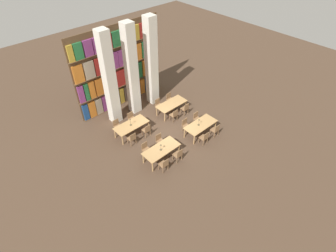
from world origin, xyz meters
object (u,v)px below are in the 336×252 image
object	(u,v)px
reading_table_0	(161,150)
chair_12	(174,115)
pillar_left	(109,80)
chair_0	(164,164)
reading_table_3	(172,104)
chair_13	(159,105)
chair_10	(147,130)
chair_2	(178,155)
chair_6	(215,130)
chair_4	(204,138)
pillar_center	(131,71)
chair_15	(170,99)
chair_14	(185,108)
chair_5	(186,125)
desk_lamp_2	(130,121)
desk_lamp_0	(161,146)
pillar_right	(151,63)
reading_table_1	(201,125)
chair_1	(146,149)
chair_8	(132,138)
chair_3	(160,140)
desk_lamp_1	(199,121)
reading_table_2	(131,126)
chair_11	(132,118)
chair_7	(197,118)

from	to	relation	value
reading_table_0	chair_12	distance (m)	3.38
pillar_left	reading_table_0	size ratio (longest dim) A/B	2.86
chair_0	reading_table_3	world-z (taller)	chair_0
chair_13	chair_10	bearing A→B (deg)	33.29
chair_2	chair_6	size ratio (longest dim) A/B	1.00
chair_13	chair_4	bearing A→B (deg)	87.79
pillar_center	chair_15	distance (m)	3.52
chair_0	chair_14	xyz separation A→B (m)	(4.27, 2.68, 0.00)
pillar_left	reading_table_3	world-z (taller)	pillar_left
chair_5	chair_10	xyz separation A→B (m)	(-2.06, 1.28, 0.00)
chair_6	desk_lamp_2	distance (m)	5.13
desk_lamp_0	pillar_right	bearing A→B (deg)	54.62
pillar_left	chair_15	size ratio (longest dim) A/B	6.84
chair_13	chair_15	size ratio (longest dim) A/B	1.00
reading_table_1	chair_13	size ratio (longest dim) A/B	2.39
chair_10	chair_13	xyz separation A→B (m)	(2.23, 1.46, 0.00)
reading_table_0	chair_10	xyz separation A→B (m)	(0.55, 1.97, -0.18)
desk_lamp_0	chair_10	world-z (taller)	desk_lamp_0
chair_1	chair_4	bearing A→B (deg)	152.93
pillar_left	chair_15	xyz separation A→B (m)	(3.78, -1.11, -2.52)
chair_6	chair_8	xyz separation A→B (m)	(-4.15, 2.79, 0.00)
chair_3	reading_table_1	size ratio (longest dim) A/B	0.42
pillar_center	chair_6	size ratio (longest dim) A/B	6.84
desk_lamp_0	chair_14	world-z (taller)	desk_lamp_0
pillar_left	reading_table_3	xyz separation A→B (m)	(3.25, -1.87, -2.34)
chair_0	chair_12	size ratio (longest dim) A/B	1.00
desk_lamp_1	desk_lamp_2	world-z (taller)	desk_lamp_2
pillar_center	reading_table_3	bearing A→B (deg)	-48.44
reading_table_0	chair_0	bearing A→B (deg)	-122.33
pillar_center	chair_13	world-z (taller)	pillar_center
reading_table_1	pillar_center	bearing A→B (deg)	108.14
chair_3	reading_table_2	distance (m)	2.06
chair_5	reading_table_2	xyz separation A→B (m)	(-2.61, 2.03, 0.18)
reading_table_1	chair_10	size ratio (longest dim) A/B	2.39
reading_table_1	chair_11	xyz separation A→B (m)	(-2.57, 3.55, -0.18)
chair_15	chair_8	bearing A→B (deg)	18.66
reading_table_2	chair_14	world-z (taller)	chair_14
chair_1	chair_11	bearing A→B (deg)	-110.58
pillar_center	desk_lamp_2	world-z (taller)	pillar_center
reading_table_1	chair_6	world-z (taller)	chair_6
chair_0	chair_14	size ratio (longest dim) A/B	1.00
reading_table_2	desk_lamp_2	world-z (taller)	desk_lamp_2
pillar_center	reading_table_0	world-z (taller)	pillar_center
pillar_left	chair_11	xyz separation A→B (m)	(0.53, -1.05, -2.52)
chair_5	chair_1	bearing A→B (deg)	-1.11
chair_7	chair_5	bearing A→B (deg)	0.00
chair_1	reading_table_1	bearing A→B (deg)	167.14
chair_11	chair_10	bearing A→B (deg)	90.00
chair_4	pillar_left	bearing A→B (deg)	115.81
chair_12	reading_table_0	bearing A→B (deg)	-145.34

